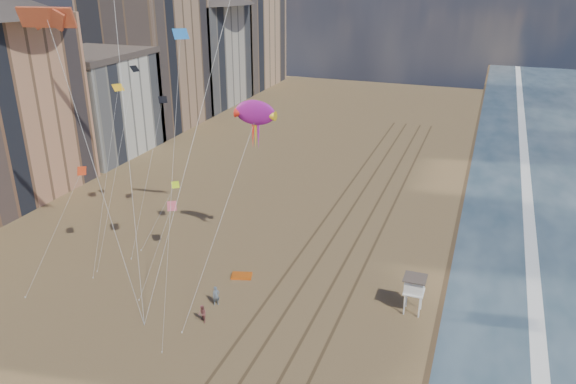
% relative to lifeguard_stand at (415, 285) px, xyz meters
% --- Properties ---
extents(wet_sand, '(260.00, 260.00, 0.00)m').
position_rel_lifeguard_stand_xyz_m(wet_sand, '(6.70, 15.98, -2.85)').
color(wet_sand, '#42301E').
rests_on(wet_sand, ground).
extents(foam, '(260.00, 260.00, 0.00)m').
position_rel_lifeguard_stand_xyz_m(foam, '(10.90, 15.98, -2.85)').
color(foam, white).
rests_on(foam, ground).
extents(tracks, '(7.68, 120.00, 0.01)m').
position_rel_lifeguard_stand_xyz_m(tracks, '(-9.75, 5.98, -2.84)').
color(tracks, brown).
rests_on(tracks, ground).
extents(buildings, '(34.72, 131.35, 29.00)m').
position_rel_lifeguard_stand_xyz_m(buildings, '(-58.03, 41.57, 10.70)').
color(buildings, '#C6B284').
rests_on(buildings, ground).
extents(lifeguard_stand, '(2.05, 2.05, 3.70)m').
position_rel_lifeguard_stand_xyz_m(lifeguard_stand, '(0.00, 0.00, 0.00)').
color(lifeguard_stand, white).
rests_on(lifeguard_stand, ground).
extents(grounded_kite, '(2.38, 1.87, 0.24)m').
position_rel_lifeguard_stand_xyz_m(grounded_kite, '(-17.58, 0.25, -2.73)').
color(grounded_kite, '#DB5812').
rests_on(grounded_kite, ground).
extents(show_kite, '(4.35, 7.65, 21.21)m').
position_rel_lifeguard_stand_xyz_m(show_kite, '(-17.28, 4.00, 13.68)').
color(show_kite, '#A01892').
rests_on(show_kite, ground).
extents(kite_flyer_a, '(0.83, 0.82, 1.93)m').
position_rel_lifeguard_stand_xyz_m(kite_flyer_a, '(-17.73, -5.22, -1.89)').
color(kite_flyer_a, slate).
rests_on(kite_flyer_a, ground).
extents(kite_flyer_b, '(1.07, 1.03, 1.74)m').
position_rel_lifeguard_stand_xyz_m(kite_flyer_b, '(-17.59, -8.20, -1.98)').
color(kite_flyer_b, '#9A524E').
rests_on(kite_flyer_b, ground).
extents(small_kites, '(17.09, 17.22, 20.20)m').
position_rel_lifeguard_stand_xyz_m(small_kites, '(-28.22, 1.71, 12.16)').
color(small_kites, black).
rests_on(small_kites, ground).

